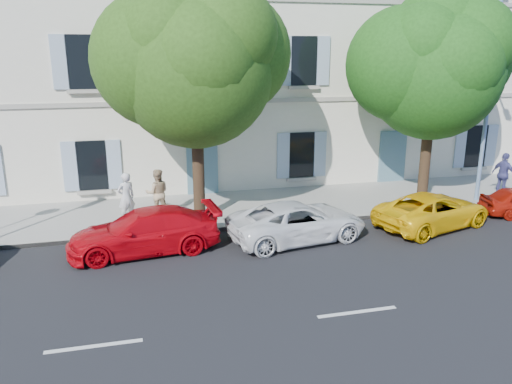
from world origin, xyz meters
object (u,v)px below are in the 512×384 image
object	(u,v)px
pedestrian_b	(157,193)
car_yellow_supercar	(433,210)
car_red_coupe	(144,231)
tree_right	(433,73)
street_lamp	(493,89)
pedestrian_c	(504,174)
car_white_coupe	(298,221)
pedestrian_a	(126,197)
tree_left	(195,69)

from	to	relation	value
pedestrian_b	car_yellow_supercar	bearing A→B (deg)	161.90
car_red_coupe	pedestrian_b	world-z (taller)	pedestrian_b
tree_right	street_lamp	size ratio (longest dim) A/B	1.00
pedestrian_c	tree_right	bearing A→B (deg)	72.19
pedestrian_c	pedestrian_b	bearing A→B (deg)	72.48
tree_right	pedestrian_b	xyz separation A→B (m)	(-10.52, 0.49, -4.18)
car_white_coupe	pedestrian_a	bearing A→B (deg)	53.24
tree_right	pedestrian_b	size ratio (longest dim) A/B	4.48
pedestrian_a	car_white_coupe	bearing A→B (deg)	125.82
tree_right	car_white_coupe	bearing A→B (deg)	-156.83
tree_right	pedestrian_c	world-z (taller)	tree_right
tree_right	pedestrian_b	distance (m)	11.33
car_yellow_supercar	pedestrian_b	xyz separation A→B (m)	(-9.33, 3.08, 0.42)
car_white_coupe	pedestrian_a	xyz separation A→B (m)	(-5.42, 2.82, 0.40)
tree_right	pedestrian_a	distance (m)	12.34
tree_right	pedestrian_a	size ratio (longest dim) A/B	4.45
pedestrian_a	car_red_coupe	bearing A→B (deg)	74.44
pedestrian_a	pedestrian_b	size ratio (longest dim) A/B	1.01
tree_left	street_lamp	size ratio (longest dim) A/B	1.04
car_yellow_supercar	street_lamp	distance (m)	5.59
car_white_coupe	pedestrian_b	distance (m)	5.35
pedestrian_b	pedestrian_c	distance (m)	14.15
pedestrian_a	pedestrian_c	xyz separation A→B (m)	(15.23, -0.36, 0.02)
car_yellow_supercar	pedestrian_a	world-z (taller)	pedestrian_a
tree_right	pedestrian_a	world-z (taller)	tree_right
car_white_coupe	pedestrian_a	size ratio (longest dim) A/B	2.58
car_red_coupe	tree_left	distance (m)	5.60
car_yellow_supercar	tree_right	bearing A→B (deg)	-42.10
car_yellow_supercar	pedestrian_c	distance (m)	5.39
pedestrian_a	pedestrian_c	size ratio (longest dim) A/B	0.98
car_yellow_supercar	tree_left	xyz separation A→B (m)	(-7.91, 2.29, 4.81)
car_yellow_supercar	pedestrian_c	bearing A→B (deg)	-80.91
tree_right	car_red_coupe	bearing A→B (deg)	-167.33
tree_right	pedestrian_b	world-z (taller)	tree_right
car_yellow_supercar	pedestrian_c	world-z (taller)	pedestrian_c
car_red_coupe	street_lamp	size ratio (longest dim) A/B	0.59
car_white_coupe	car_yellow_supercar	world-z (taller)	car_white_coupe
street_lamp	pedestrian_a	size ratio (longest dim) A/B	4.44
tree_right	pedestrian_c	distance (m)	5.51
car_yellow_supercar	pedestrian_b	distance (m)	9.83
tree_left	street_lamp	bearing A→B (deg)	-1.73
car_yellow_supercar	tree_right	world-z (taller)	tree_right
car_red_coupe	pedestrian_c	size ratio (longest dim) A/B	2.54
tree_left	pedestrian_c	size ratio (longest dim) A/B	4.51
car_red_coupe	street_lamp	world-z (taller)	street_lamp
car_yellow_supercar	pedestrian_b	bearing A→B (deg)	54.31
car_white_coupe	pedestrian_b	size ratio (longest dim) A/B	2.60
car_red_coupe	tree_right	distance (m)	12.24
car_yellow_supercar	tree_left	bearing A→B (deg)	56.45
street_lamp	tree_left	bearing A→B (deg)	178.27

